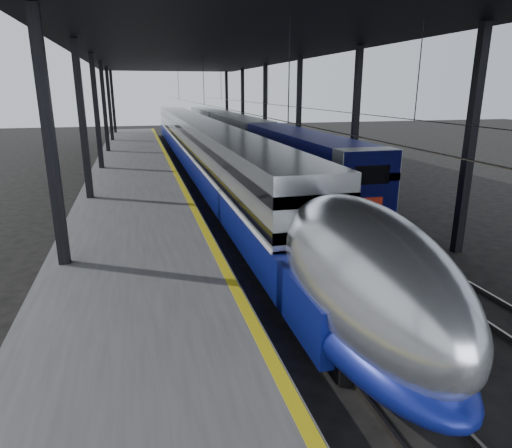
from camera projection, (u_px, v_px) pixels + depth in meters
name	position (u px, v px, depth m)	size (l,w,h in m)	color
ground	(273.00, 343.00, 12.37)	(160.00, 160.00, 0.00)	black
platform	(135.00, 186.00, 29.94)	(6.00, 80.00, 1.00)	#4C4C4F
yellow_strip	(177.00, 176.00, 30.47)	(0.30, 80.00, 0.01)	gold
rails	(253.00, 186.00, 31.99)	(6.52, 80.00, 0.16)	slate
canopy	(212.00, 48.00, 28.80)	(18.00, 75.00, 9.47)	black
tgv_train	(203.00, 149.00, 36.91)	(2.90, 65.20, 4.16)	silver
second_train	(240.00, 136.00, 46.12)	(2.90, 56.05, 3.99)	navy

